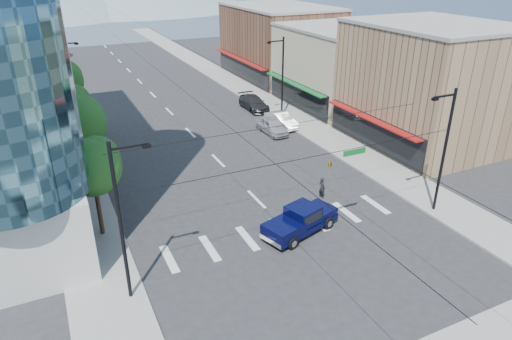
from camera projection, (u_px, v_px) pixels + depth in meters
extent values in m
plane|color=#28282B|center=(296.00, 240.00, 29.48)|extent=(160.00, 160.00, 0.00)
cube|color=gray|center=(55.00, 101.00, 57.49)|extent=(4.00, 120.00, 0.15)
cube|color=gray|center=(230.00, 81.00, 66.84)|extent=(4.00, 120.00, 0.15)
cube|color=#8C6B4C|center=(429.00, 86.00, 43.13)|extent=(12.00, 14.00, 11.00)
cube|color=tan|center=(342.00, 68.00, 55.00)|extent=(12.00, 14.00, 9.00)
cube|color=brown|center=(279.00, 43.00, 67.87)|extent=(12.00, 18.00, 10.00)
cube|color=#8C6B4C|center=(3.00, 12.00, 69.95)|extent=(4.00, 4.00, 18.00)
cylinder|color=black|center=(98.00, 204.00, 29.06)|extent=(0.28, 0.28, 4.55)
sphere|color=#184919|center=(92.00, 167.00, 27.96)|extent=(3.64, 3.64, 3.64)
sphere|color=#184919|center=(97.00, 159.00, 28.19)|extent=(2.86, 2.86, 2.86)
cylinder|color=black|center=(84.00, 160.00, 34.67)|extent=(0.28, 0.28, 5.11)
sphere|color=#184919|center=(78.00, 124.00, 33.43)|extent=(4.09, 4.09, 4.09)
sphere|color=#184919|center=(82.00, 117.00, 33.67)|extent=(3.21, 3.21, 3.21)
cylinder|color=black|center=(75.00, 135.00, 40.51)|extent=(0.28, 0.28, 4.55)
sphere|color=#184919|center=(70.00, 106.00, 39.41)|extent=(3.64, 3.64, 3.64)
sphere|color=#184919|center=(74.00, 100.00, 39.64)|extent=(2.86, 2.86, 2.86)
cylinder|color=black|center=(67.00, 110.00, 46.12)|extent=(0.28, 0.28, 5.11)
sphere|color=#184919|center=(62.00, 81.00, 44.88)|extent=(4.09, 4.09, 4.09)
sphere|color=#184919|center=(66.00, 76.00, 45.11)|extent=(3.21, 3.21, 3.21)
cylinder|color=black|center=(121.00, 226.00, 22.55)|extent=(0.20, 0.20, 9.00)
cylinder|color=black|center=(444.00, 153.00, 30.97)|extent=(0.20, 0.20, 9.00)
cylinder|color=black|center=(309.00, 157.00, 26.04)|extent=(21.60, 0.04, 0.04)
imported|color=gold|center=(330.00, 169.00, 27.07)|extent=(0.16, 0.20, 1.00)
cube|color=#0C6626|center=(355.00, 152.00, 27.39)|extent=(1.60, 0.06, 0.35)
cylinder|color=black|center=(66.00, 84.00, 47.91)|extent=(0.20, 0.20, 9.00)
cube|color=black|center=(68.00, 43.00, 46.52)|extent=(1.80, 0.12, 0.12)
cube|color=black|center=(76.00, 44.00, 46.87)|extent=(0.40, 0.25, 0.18)
cylinder|color=black|center=(283.00, 79.00, 49.78)|extent=(0.20, 0.20, 9.00)
cube|color=black|center=(276.00, 41.00, 47.69)|extent=(1.80, 0.12, 0.12)
cube|color=black|center=(269.00, 43.00, 47.42)|extent=(0.40, 0.25, 0.18)
cube|color=#070933|center=(300.00, 225.00, 30.04)|extent=(5.79, 3.49, 0.35)
cube|color=#070933|center=(320.00, 210.00, 31.05)|extent=(2.07, 2.26, 0.54)
cube|color=#070933|center=(303.00, 214.00, 29.82)|extent=(2.34, 2.30, 1.09)
cube|color=black|center=(303.00, 213.00, 29.78)|extent=(2.15, 2.27, 0.59)
cube|color=#070933|center=(284.00, 228.00, 28.88)|extent=(2.76, 2.56, 0.64)
cube|color=silver|center=(327.00, 211.00, 31.71)|extent=(0.66, 1.83, 0.35)
cube|color=silver|center=(271.00, 241.00, 28.37)|extent=(0.66, 1.83, 0.30)
cylinder|color=black|center=(328.00, 223.00, 30.53)|extent=(0.88, 0.53, 0.83)
cylinder|color=black|center=(307.00, 213.00, 31.78)|extent=(0.88, 0.53, 0.83)
cylinder|color=black|center=(293.00, 243.00, 28.40)|extent=(0.88, 0.53, 0.83)
cylinder|color=black|center=(272.00, 231.00, 29.66)|extent=(0.88, 0.53, 0.83)
imported|color=black|center=(322.00, 188.00, 34.34)|extent=(0.44, 0.63, 1.66)
imported|color=#BABABF|center=(272.00, 126.00, 46.98)|extent=(1.99, 4.61, 1.55)
imported|color=white|center=(281.00, 120.00, 48.76)|extent=(2.05, 4.77, 1.53)
imported|color=#29292B|center=(254.00, 103.00, 54.42)|extent=(2.32, 5.50, 1.58)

